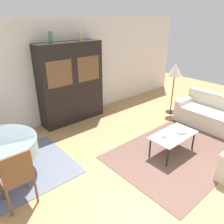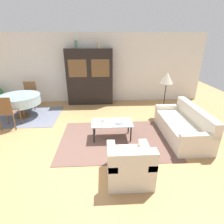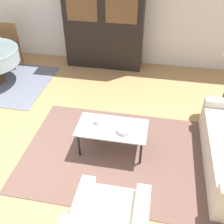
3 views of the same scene
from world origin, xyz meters
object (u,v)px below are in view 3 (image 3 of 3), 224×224
object	(u,v)px
coffee_table	(112,130)
dining_chair_far	(8,42)
display_cabinet	(104,21)
bowl	(124,130)
cup	(98,121)

from	to	relation	value
coffee_table	dining_chair_far	xyz separation A→B (m)	(-2.97, 2.45, 0.16)
dining_chair_far	display_cabinet	bearing A→B (deg)	-170.44
display_cabinet	bowl	bearing A→B (deg)	-72.56
display_cabinet	bowl	size ratio (longest dim) A/B	10.07
coffee_table	bowl	distance (m)	0.21
bowl	display_cabinet	bearing A→B (deg)	107.44
display_cabinet	cup	world-z (taller)	display_cabinet
coffee_table	display_cabinet	bearing A→B (deg)	104.20
dining_chair_far	bowl	world-z (taller)	dining_chair_far
coffee_table	bowl	xyz separation A→B (m)	(0.19, -0.06, 0.08)
coffee_table	cup	size ratio (longest dim) A/B	10.79
coffee_table	bowl	size ratio (longest dim) A/B	4.97
display_cabinet	dining_chair_far	xyz separation A→B (m)	(-2.26, -0.38, -0.50)
coffee_table	dining_chair_far	world-z (taller)	dining_chair_far
bowl	coffee_table	bearing A→B (deg)	163.55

